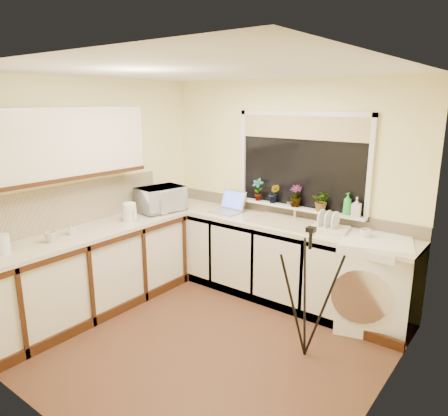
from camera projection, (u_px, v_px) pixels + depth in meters
floor at (203, 338)px, 4.07m from camera, size 3.20×3.20×0.00m
ceiling at (200, 70)px, 3.46m from camera, size 3.20×3.20×0.00m
wall_back at (285, 188)px, 4.92m from camera, size 3.20×0.00×3.20m
wall_front at (44, 265)px, 2.61m from camera, size 3.20×0.00×3.20m
wall_left at (92, 192)px, 4.71m from camera, size 0.00×3.00×3.00m
wall_right at (385, 253)px, 2.82m from camera, size 0.00×3.00×3.00m
base_cabinet_back at (247, 254)px, 5.07m from camera, size 2.55×0.60×0.86m
base_cabinet_left at (91, 273)px, 4.49m from camera, size 0.54×2.40×0.86m
worktop_back at (271, 222)px, 4.77m from camera, size 3.20×0.60×0.04m
worktop_left at (88, 233)px, 4.38m from camera, size 0.60×2.40×0.04m
upper_cabinet at (58, 144)px, 4.12m from camera, size 0.28×1.90×0.70m
splashback_left at (69, 206)px, 4.49m from camera, size 0.02×2.40×0.45m
splashback_back at (284, 209)px, 4.97m from camera, size 3.20×0.02×0.14m
window_glass at (301, 162)px, 4.71m from camera, size 1.50×0.02×1.00m
window_blind at (302, 128)px, 4.60m from camera, size 1.50×0.02×0.25m
windowsill at (297, 208)px, 4.79m from camera, size 1.60×0.14×0.03m
sink at (287, 222)px, 4.65m from camera, size 0.82×0.46×0.03m
faucet at (295, 210)px, 4.76m from camera, size 0.03×0.03×0.24m
washing_machine at (373, 283)px, 4.19m from camera, size 0.80×0.79×0.92m
laptop at (229, 206)px, 5.13m from camera, size 0.36×0.35×0.25m
kettle at (130, 213)px, 4.71m from camera, size 0.15×0.15×0.20m
dish_rack at (329, 230)px, 4.34m from camera, size 0.41×0.33×0.06m
tripod at (308, 293)px, 3.66m from camera, size 0.64×0.64×1.19m
glass_jug at (3, 244)px, 3.70m from camera, size 0.12×0.12×0.18m
steel_jar at (72, 230)px, 4.26m from camera, size 0.07×0.07×0.10m
microwave at (161, 199)px, 5.13m from camera, size 0.46×0.60×0.30m
plant_a at (258, 189)px, 5.03m from camera, size 0.15×0.11×0.27m
plant_b at (274, 194)px, 4.91m from camera, size 0.15×0.13×0.22m
plant_c at (296, 196)px, 4.75m from camera, size 0.17×0.17×0.25m
plant_d at (322, 201)px, 4.56m from camera, size 0.23×0.21×0.22m
soap_bottle_green at (347, 204)px, 4.41m from camera, size 0.10×0.10×0.23m
soap_bottle_clear at (356, 207)px, 4.34m from camera, size 0.11×0.11×0.20m
cup_back at (365, 234)px, 4.14m from camera, size 0.14×0.14×0.09m
cup_left at (50, 237)px, 4.02m from camera, size 0.13×0.13×0.10m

